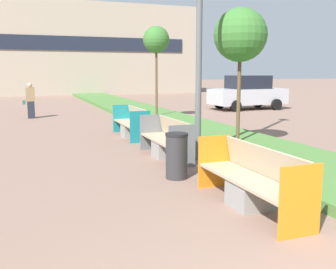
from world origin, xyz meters
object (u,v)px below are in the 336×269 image
(bench_orange_frame, at_px, (251,183))
(bench_grey_frame, at_px, (167,142))
(pedestrian_walking, at_px, (30,100))
(sapling_tree_far, at_px, (156,40))
(bench_teal_frame, at_px, (132,125))
(parked_car_distant, at_px, (248,93))
(sapling_tree_near, at_px, (240,35))
(litter_bin, at_px, (177,156))

(bench_orange_frame, relative_size, bench_grey_frame, 1.09)
(bench_orange_frame, relative_size, pedestrian_walking, 1.51)
(bench_orange_frame, xyz_separation_m, sapling_tree_far, (2.23, 11.17, 3.00))
(bench_orange_frame, distance_m, bench_teal_frame, 7.06)
(bench_orange_frame, relative_size, sapling_tree_far, 0.60)
(bench_teal_frame, xyz_separation_m, parked_car_distant, (8.44, 6.75, 0.54))
(sapling_tree_near, xyz_separation_m, parked_car_distant, (6.20, 9.57, -2.10))
(bench_orange_frame, height_order, bench_teal_frame, same)
(bench_teal_frame, relative_size, pedestrian_walking, 1.45)
(bench_teal_frame, height_order, pedestrian_walking, pedestrian_walking)
(pedestrian_walking, relative_size, parked_car_distant, 0.37)
(bench_grey_frame, bearing_deg, sapling_tree_far, 73.15)
(sapling_tree_near, relative_size, sapling_tree_far, 0.94)
(pedestrian_walking, bearing_deg, bench_orange_frame, -77.83)
(bench_orange_frame, xyz_separation_m, bench_grey_frame, (-0.00, 3.79, -0.01))
(sapling_tree_far, bearing_deg, bench_teal_frame, -118.53)
(sapling_tree_near, bearing_deg, bench_orange_frame, -117.73)
(bench_teal_frame, bearing_deg, bench_orange_frame, -89.99)
(bench_orange_frame, xyz_separation_m, litter_bin, (-0.47, 1.95, 0.07))
(litter_bin, distance_m, pedestrian_walking, 11.80)
(bench_grey_frame, relative_size, sapling_tree_far, 0.55)
(bench_grey_frame, height_order, parked_car_distant, parked_car_distant)
(bench_teal_frame, xyz_separation_m, sapling_tree_far, (2.23, 4.11, 3.00))
(bench_grey_frame, bearing_deg, bench_teal_frame, 89.98)
(bench_grey_frame, height_order, sapling_tree_far, sapling_tree_far)
(sapling_tree_far, relative_size, pedestrian_walking, 2.50)
(parked_car_distant, bearing_deg, bench_grey_frame, -132.93)
(parked_car_distant, bearing_deg, bench_orange_frame, -124.25)
(litter_bin, bearing_deg, bench_grey_frame, 75.81)
(sapling_tree_far, height_order, pedestrian_walking, sapling_tree_far)
(litter_bin, xyz_separation_m, sapling_tree_far, (2.70, 9.23, 2.93))
(sapling_tree_far, bearing_deg, sapling_tree_near, -90.00)
(bench_orange_frame, relative_size, parked_car_distant, 0.56)
(bench_orange_frame, bearing_deg, pedestrian_walking, 102.17)
(bench_teal_frame, distance_m, parked_car_distant, 10.82)
(litter_bin, bearing_deg, pedestrian_walking, 101.94)
(litter_bin, height_order, sapling_tree_far, sapling_tree_far)
(bench_orange_frame, distance_m, parked_car_distant, 16.19)
(bench_teal_frame, height_order, sapling_tree_far, sapling_tree_far)
(bench_grey_frame, bearing_deg, litter_bin, -104.19)
(sapling_tree_far, bearing_deg, pedestrian_walking, 155.78)
(bench_grey_frame, bearing_deg, parked_car_distant, 49.91)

